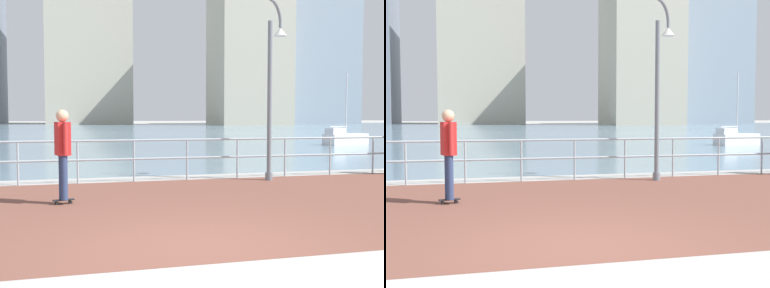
% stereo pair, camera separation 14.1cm
% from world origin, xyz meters
% --- Properties ---
extents(ground, '(220.00, 220.00, 0.00)m').
position_xyz_m(ground, '(0.00, 40.00, 0.00)').
color(ground, '#ADAAA5').
extents(brick_paving, '(28.00, 7.02, 0.01)m').
position_xyz_m(brick_paving, '(0.00, 2.87, 0.00)').
color(brick_paving, brown).
rests_on(brick_paving, ground).
extents(harbor_water, '(180.00, 88.00, 0.00)m').
position_xyz_m(harbor_water, '(0.00, 51.38, 0.00)').
color(harbor_water, '#6B899E').
rests_on(harbor_water, ground).
extents(waterfront_railing, '(25.25, 0.06, 1.09)m').
position_xyz_m(waterfront_railing, '(0.00, 6.38, 0.75)').
color(waterfront_railing, '#9EADB7').
rests_on(waterfront_railing, ground).
extents(lamppost, '(0.71, 0.60, 4.72)m').
position_xyz_m(lamppost, '(3.60, 5.89, 2.61)').
color(lamppost, slate).
rests_on(lamppost, ground).
extents(skateboarder, '(0.41, 0.56, 1.80)m').
position_xyz_m(skateboarder, '(-1.72, 3.62, 1.09)').
color(skateboarder, black).
rests_on(skateboarder, ground).
extents(sailboat_red, '(3.11, 1.79, 4.18)m').
position_xyz_m(sailboat_red, '(13.99, 18.90, 0.40)').
color(sailboat_red, white).
rests_on(sailboat_red, ground).
extents(tower_beige, '(13.23, 11.11, 28.58)m').
position_xyz_m(tower_beige, '(30.88, 77.38, 13.46)').
color(tower_beige, '#B2AD99').
rests_on(tower_beige, ground).
extents(tower_steel, '(16.83, 17.09, 31.41)m').
position_xyz_m(tower_steel, '(2.67, 97.77, 14.88)').
color(tower_steel, '#B2AD99').
rests_on(tower_steel, ground).
extents(tower_slate, '(17.70, 11.97, 27.05)m').
position_xyz_m(tower_slate, '(46.95, 84.89, 12.69)').
color(tower_slate, '#8493A3').
rests_on(tower_slate, ground).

